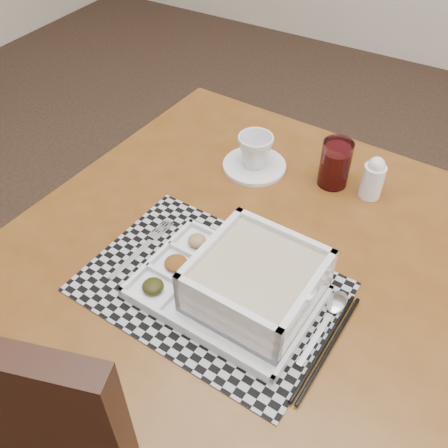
% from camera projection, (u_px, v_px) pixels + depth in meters
% --- Properties ---
extents(floor, '(5.00, 5.00, 0.00)m').
position_uv_depth(floor, '(226.00, 397.00, 1.51)').
color(floor, black).
rests_on(floor, ground).
extents(dining_table, '(0.98, 0.98, 0.70)m').
position_uv_depth(dining_table, '(252.00, 271.00, 1.05)').
color(dining_table, '#562F0F').
rests_on(dining_table, ground).
extents(placemat, '(0.48, 0.35, 0.00)m').
position_uv_depth(placemat, '(211.00, 287.00, 0.92)').
color(placemat, '#96969D').
rests_on(placemat, dining_table).
extents(serving_tray, '(0.33, 0.24, 0.10)m').
position_uv_depth(serving_tray, '(249.00, 285.00, 0.87)').
color(serving_tray, silver).
rests_on(serving_tray, placemat).
extents(fork, '(0.03, 0.19, 0.00)m').
position_uv_depth(fork, '(143.00, 247.00, 0.99)').
color(fork, silver).
rests_on(fork, placemat).
extents(spoon, '(0.04, 0.18, 0.01)m').
position_uv_depth(spoon, '(334.00, 308.00, 0.88)').
color(spoon, silver).
rests_on(spoon, placemat).
extents(chopsticks, '(0.03, 0.24, 0.01)m').
position_uv_depth(chopsticks, '(327.00, 347.00, 0.83)').
color(chopsticks, black).
rests_on(chopsticks, placemat).
extents(saucer, '(0.15, 0.15, 0.01)m').
position_uv_depth(saucer, '(254.00, 166.00, 1.18)').
color(saucer, silver).
rests_on(saucer, dining_table).
extents(cup, '(0.11, 0.11, 0.08)m').
position_uv_depth(cup, '(255.00, 151.00, 1.15)').
color(cup, silver).
rests_on(cup, saucer).
extents(juice_glass, '(0.07, 0.07, 0.11)m').
position_uv_depth(juice_glass, '(335.00, 165.00, 1.11)').
color(juice_glass, white).
rests_on(juice_glass, dining_table).
extents(creamer_bottle, '(0.05, 0.05, 0.10)m').
position_uv_depth(creamer_bottle, '(373.00, 178.00, 1.08)').
color(creamer_bottle, silver).
rests_on(creamer_bottle, dining_table).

